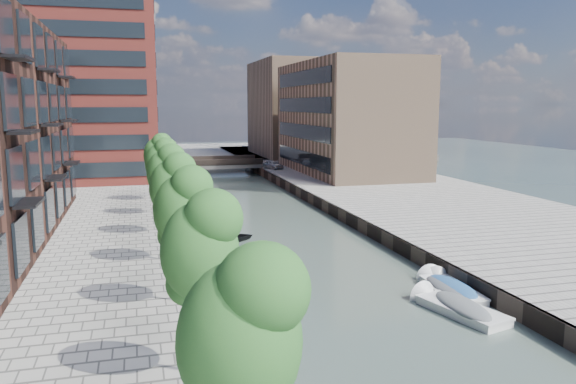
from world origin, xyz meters
name	(u,v)px	position (x,y,z in m)	size (l,w,h in m)	color
water	(263,218)	(0.00, 40.00, 0.00)	(300.00, 300.00, 0.00)	#38473F
quay_right	(430,204)	(16.00, 40.00, 0.50)	(20.00, 140.00, 1.00)	gray
quay_wall_left	(192,216)	(-6.10, 40.00, 0.50)	(0.25, 140.00, 1.00)	#332823
quay_wall_right	(330,209)	(6.10, 40.00, 0.50)	(0.25, 140.00, 1.00)	#332823
far_closure	(194,154)	(0.00, 100.00, 0.50)	(80.00, 40.00, 1.00)	gray
tower	(73,50)	(-17.00, 65.00, 16.00)	(18.00, 18.00, 30.00)	#98342C
tan_block_near	(347,118)	(16.00, 62.00, 8.00)	(12.00, 25.00, 14.00)	#98785D
tan_block_far	(293,108)	(16.00, 88.00, 9.00)	(12.00, 20.00, 16.00)	#98785D
bridge	(213,164)	(0.00, 72.00, 1.39)	(13.00, 6.00, 1.30)	gray
tree_0	(239,330)	(-8.50, 4.00, 5.31)	(2.50, 2.50, 5.95)	#382619
tree_1	(200,245)	(-8.50, 11.00, 5.31)	(2.50, 2.50, 5.95)	#382619
tree_2	(182,206)	(-8.50, 18.00, 5.31)	(2.50, 2.50, 5.95)	#382619
tree_3	(172,184)	(-8.50, 25.00, 5.31)	(2.50, 2.50, 5.95)	#382619
tree_4	(165,170)	(-8.50, 32.00, 5.31)	(2.50, 2.50, 5.95)	#382619
tree_5	(161,160)	(-8.50, 39.00, 5.31)	(2.50, 2.50, 5.95)	#382619
tree_6	(157,153)	(-8.50, 46.00, 5.31)	(2.50, 2.50, 5.95)	#382619
lamp_0	(261,331)	(-7.20, 8.00, 3.51)	(0.24, 0.24, 4.12)	black
lamp_1	(198,218)	(-7.20, 24.00, 3.51)	(0.24, 0.24, 4.12)	black
lamp_2	(177,181)	(-7.20, 40.00, 3.51)	(0.24, 0.24, 4.12)	black
sloop_2	(238,289)	(-5.40, 22.03, 0.00)	(3.11, 4.35, 0.90)	maroon
sloop_3	(250,310)	(-5.40, 18.76, 0.00)	(3.45, 4.83, 1.00)	white
sloop_4	(222,241)	(-4.66, 32.65, 0.00)	(3.23, 4.53, 0.94)	black
motorboat_1	(455,308)	(3.89, 16.05, 0.20)	(2.87, 5.17, 1.63)	silver
motorboat_3	(448,288)	(5.12, 18.70, 0.19)	(1.90, 4.87, 1.60)	white
motorboat_4	(445,289)	(4.96, 18.69, 0.18)	(2.68, 4.71, 1.49)	#ADAEAC
car	(273,164)	(7.50, 67.54, 1.60)	(1.42, 3.54, 1.21)	silver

